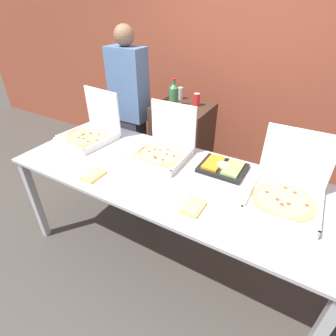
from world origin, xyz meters
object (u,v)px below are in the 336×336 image
object	(u,v)px
soda_bottle	(174,94)
person_guest_cap	(130,111)
paper_plate_front_center	(94,176)
paper_plate_front_right	(193,208)
veggie_tray	(223,167)
pizza_box_far_left	(91,131)
pizza_box_far_right	(287,190)
soda_can_silver	(180,93)
soda_can_colored	(197,100)
pizza_box_near_left	(164,148)

from	to	relation	value
soda_bottle	person_guest_cap	xyz separation A→B (m)	(-0.52, -0.06, -0.26)
paper_plate_front_center	paper_plate_front_right	distance (m)	0.80
person_guest_cap	veggie_tray	bearing A→B (deg)	158.01
pizza_box_far_left	pizza_box_far_right	bearing A→B (deg)	4.70
paper_plate_front_center	soda_can_silver	distance (m)	1.41
soda_bottle	soda_can_silver	distance (m)	0.24
paper_plate_front_center	person_guest_cap	xyz separation A→B (m)	(-0.49, 1.10, 0.05)
pizza_box_far_left	soda_can_silver	size ratio (longest dim) A/B	3.93
pizza_box_far_right	soda_can_silver	bearing A→B (deg)	143.09
soda_can_silver	veggie_tray	bearing A→B (deg)	-44.76
pizza_box_far_right	soda_can_colored	world-z (taller)	pizza_box_far_right
pizza_box_far_right	soda_can_colored	distance (m)	1.36
paper_plate_front_center	pizza_box_near_left	bearing A→B (deg)	61.24
paper_plate_front_center	paper_plate_front_right	bearing A→B (deg)	3.81
pizza_box_near_left	pizza_box_far_left	distance (m)	0.77
pizza_box_far_right	soda_can_silver	xyz separation A→B (m)	(-1.30, 0.95, 0.18)
pizza_box_near_left	veggie_tray	bearing A→B (deg)	3.80
pizza_box_far_right	soda_bottle	distance (m)	1.46
pizza_box_far_right	soda_can_colored	bearing A→B (deg)	140.46
paper_plate_front_right	soda_can_silver	distance (m)	1.58
soda_bottle	pizza_box_far_right	bearing A→B (deg)	-29.91
pizza_box_far_left	soda_can_colored	bearing A→B (deg)	54.82
pizza_box_far_right	soda_bottle	size ratio (longest dim) A/B	1.69
pizza_box_far_left	person_guest_cap	distance (m)	0.62
veggie_tray	soda_can_colored	xyz separation A→B (m)	(-0.57, 0.70, 0.24)
soda_can_silver	person_guest_cap	distance (m)	0.59
pizza_box_far_left	veggie_tray	world-z (taller)	pizza_box_far_left
pizza_box_near_left	paper_plate_front_center	bearing A→B (deg)	-120.14
paper_plate_front_center	veggie_tray	distance (m)	0.99
paper_plate_front_center	soda_can_silver	xyz separation A→B (m)	(-0.01, 1.39, 0.25)
paper_plate_front_center	paper_plate_front_right	world-z (taller)	same
soda_bottle	soda_can_colored	world-z (taller)	soda_bottle
pizza_box_far_right	paper_plate_front_right	size ratio (longest dim) A/B	2.11
paper_plate_front_right	veggie_tray	size ratio (longest dim) A/B	0.63
paper_plate_front_center	soda_can_colored	size ratio (longest dim) A/B	1.88
soda_bottle	veggie_tray	bearing A→B (deg)	-37.08
veggie_tray	person_guest_cap	bearing A→B (deg)	158.01
pizza_box_near_left	person_guest_cap	world-z (taller)	person_guest_cap
pizza_box_far_left	soda_can_silver	bearing A→B (deg)	69.26
veggie_tray	soda_bottle	bearing A→B (deg)	142.92
pizza_box_near_left	paper_plate_front_right	distance (m)	0.70
paper_plate_front_right	person_guest_cap	bearing A→B (deg)	140.77
person_guest_cap	pizza_box_far_right	bearing A→B (deg)	159.56
paper_plate_front_center	person_guest_cap	distance (m)	1.20
soda_can_colored	pizza_box_far_right	bearing A→B (deg)	-38.78
pizza_box_near_left	pizza_box_far_right	bearing A→B (deg)	-6.79
pizza_box_near_left	person_guest_cap	bearing A→B (deg)	142.69
paper_plate_front_right	person_guest_cap	size ratio (longest dim) A/B	0.12
pizza_box_near_left	person_guest_cap	size ratio (longest dim) A/B	0.24
soda_bottle	person_guest_cap	world-z (taller)	person_guest_cap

